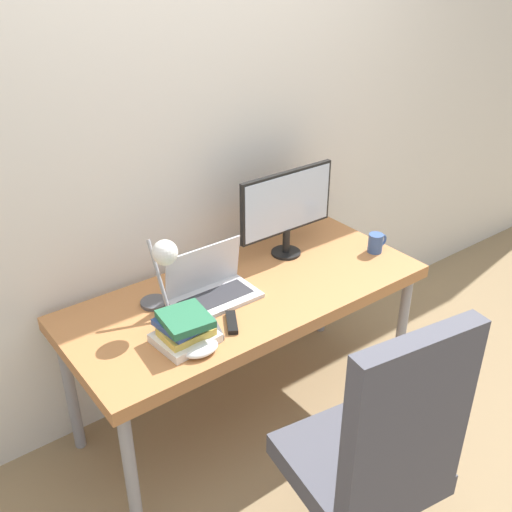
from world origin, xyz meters
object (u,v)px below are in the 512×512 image
at_px(desk_lamp, 163,263).
at_px(office_chair, 378,452).
at_px(game_controller, 200,348).
at_px(mug, 376,243).
at_px(laptop, 212,288).
at_px(book_stack, 185,329).
at_px(monitor, 287,206).

bearing_deg(desk_lamp, office_chair, -77.11).
height_order(desk_lamp, office_chair, office_chair).
bearing_deg(game_controller, mug, 7.95).
xyz_separation_m(desk_lamp, office_chair, (0.22, -0.98, -0.35)).
xyz_separation_m(laptop, game_controller, (-0.25, -0.29, -0.03)).
distance_m(book_stack, game_controller, 0.10).
height_order(monitor, mug, monitor).
xyz_separation_m(desk_lamp, mug, (1.10, -0.13, -0.20)).
height_order(monitor, desk_lamp, monitor).
distance_m(office_chair, book_stack, 0.84).
bearing_deg(monitor, mug, -34.50).
height_order(laptop, office_chair, office_chair).
height_order(mug, game_controller, mug).
height_order(desk_lamp, book_stack, desk_lamp).
relative_size(book_stack, mug, 2.06).
height_order(office_chair, game_controller, office_chair).
relative_size(monitor, book_stack, 2.24).
distance_m(laptop, desk_lamp, 0.30).
height_order(laptop, mug, laptop).
bearing_deg(book_stack, game_controller, -85.16).
xyz_separation_m(book_stack, game_controller, (0.01, -0.10, -0.04)).
bearing_deg(desk_lamp, monitor, 9.25).
bearing_deg(book_stack, laptop, 37.95).
bearing_deg(office_chair, book_stack, 107.93).
distance_m(laptop, game_controller, 0.39).
xyz_separation_m(office_chair, mug, (0.88, 0.84, 0.14)).
xyz_separation_m(office_chair, book_stack, (-0.25, 0.78, 0.15)).
relative_size(mug, game_controller, 0.79).
distance_m(laptop, monitor, 0.56).
bearing_deg(monitor, game_controller, -151.60).
bearing_deg(monitor, office_chair, -115.06).
relative_size(desk_lamp, book_stack, 1.53).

